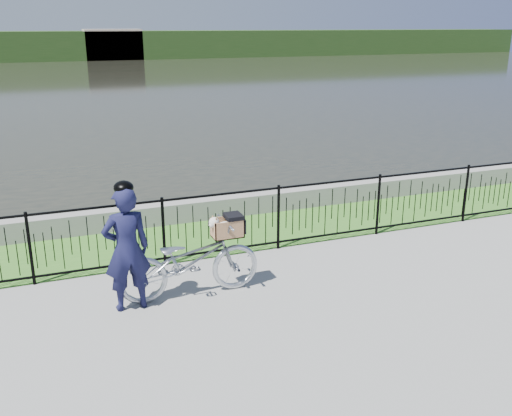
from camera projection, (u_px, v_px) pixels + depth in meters
name	position (u px, v px, depth m)	size (l,w,h in m)	color
ground	(258.00, 297.00, 8.21)	(120.00, 120.00, 0.00)	gray
grass_strip	(207.00, 237.00, 10.51)	(60.00, 2.00, 0.01)	#386E22
water	(76.00, 83.00, 37.48)	(120.00, 120.00, 0.00)	black
quay_wall	(192.00, 211.00, 11.34)	(60.00, 0.30, 0.40)	gray
fence	(223.00, 224.00, 9.45)	(14.00, 0.06, 1.15)	black
far_treeline	(54.00, 46.00, 60.97)	(120.00, 6.00, 3.00)	#233E17
far_building_right	(113.00, 45.00, 61.67)	(6.00, 3.00, 3.20)	#AC9C8A
bicycle_rig	(190.00, 260.00, 8.09)	(2.04, 0.71, 1.17)	#B3B8C0
cyclist	(126.00, 248.00, 7.62)	(0.66, 0.46, 1.81)	#141437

